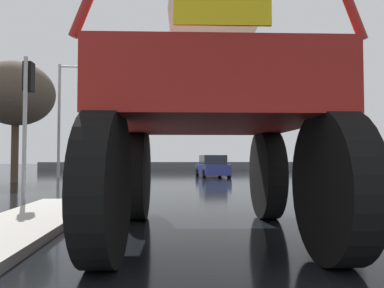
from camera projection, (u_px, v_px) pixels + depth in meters
name	position (u px, v px, depth m)	size (l,w,h in m)	color
ground_plane	(193.00, 183.00, 18.62)	(120.00, 120.00, 0.00)	black
oversize_sprayer	(209.00, 112.00, 6.14)	(3.71, 5.48, 4.35)	black
sedan_ahead	(212.00, 167.00, 24.56)	(2.14, 4.23, 1.52)	navy
traffic_signal_near_left	(27.00, 98.00, 9.97)	(0.24, 0.54, 4.17)	#A8AAAF
traffic_signal_near_right	(354.00, 117.00, 10.61)	(0.24, 0.54, 3.53)	#A8AAAF
traffic_signal_far_left	(123.00, 134.00, 24.12)	(0.24, 0.55, 4.04)	#A8AAAF
streetlight_far_left	(61.00, 114.00, 23.51)	(1.93, 0.24, 7.61)	#A8AAAF
bare_tree_left	(16.00, 94.00, 19.43)	(4.14, 4.14, 6.64)	#473828
bare_tree_right	(331.00, 83.00, 21.52)	(3.35, 3.35, 7.37)	#473828
roadside_barrier	(181.00, 166.00, 35.69)	(28.29, 0.24, 0.90)	#59595B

